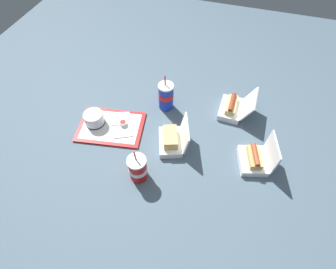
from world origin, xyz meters
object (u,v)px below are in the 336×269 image
object	(u,v)px
clamshell_hotdog_corner	(255,159)
clamshell_hotdog_center	(233,107)
ketchup_cup	(123,123)
clamshell_sandwich_left	(172,140)
soda_cup_front	(138,168)
plastic_fork	(123,137)
soda_cup_back	(166,96)
cake_container	(94,119)
food_tray	(111,127)

from	to	relation	value
clamshell_hotdog_corner	clamshell_hotdog_center	size ratio (longest dim) A/B	1.05
ketchup_cup	clamshell_hotdog_corner	size ratio (longest dim) A/B	0.20
clamshell_hotdog_center	ketchup_cup	bearing A→B (deg)	26.82
clamshell_sandwich_left	soda_cup_front	xyz separation A→B (m)	(0.10, 0.24, 0.03)
plastic_fork	clamshell_hotdog_corner	bearing A→B (deg)	158.61
soda_cup_back	ketchup_cup	bearing A→B (deg)	49.25
plastic_fork	cake_container	bearing A→B (deg)	-39.34
clamshell_hotdog_center	clamshell_sandwich_left	bearing A→B (deg)	50.18
ketchup_cup	plastic_fork	distance (m)	0.09
food_tray	plastic_fork	distance (m)	0.11
clamshell_hotdog_corner	soda_cup_back	size ratio (longest dim) A/B	0.87
clamshell_sandwich_left	food_tray	bearing A→B (deg)	-1.55
food_tray	ketchup_cup	world-z (taller)	ketchup_cup
plastic_fork	clamshell_hotdog_center	world-z (taller)	clamshell_hotdog_center
cake_container	clamshell_hotdog_center	bearing A→B (deg)	-156.37
plastic_fork	clamshell_hotdog_center	distance (m)	0.67
cake_container	clamshell_sandwich_left	size ratio (longest dim) A/B	0.49
cake_container	clamshell_hotdog_corner	size ratio (longest dim) A/B	0.55
clamshell_hotdog_center	soda_cup_back	distance (m)	0.41
soda_cup_back	clamshell_hotdog_corner	bearing A→B (deg)	155.71
food_tray	clamshell_hotdog_center	bearing A→B (deg)	-153.39
soda_cup_front	cake_container	bearing A→B (deg)	-33.99
clamshell_hotdog_center	soda_cup_front	world-z (taller)	soda_cup_front
clamshell_hotdog_center	clamshell_hotdog_corner	bearing A→B (deg)	116.58
plastic_fork	clamshell_hotdog_center	xyz separation A→B (m)	(-0.55, -0.38, 0.02)
clamshell_sandwich_left	soda_cup_back	distance (m)	0.29
cake_container	soda_cup_front	size ratio (longest dim) A/B	0.54
cake_container	food_tray	bearing A→B (deg)	-179.41
cake_container	soda_cup_front	bearing A→B (deg)	146.01
ketchup_cup	clamshell_sandwich_left	distance (m)	0.31
ketchup_cup	clamshell_hotdog_corner	world-z (taller)	clamshell_hotdog_corner
clamshell_sandwich_left	clamshell_hotdog_center	world-z (taller)	clamshell_sandwich_left
cake_container	soda_cup_front	distance (m)	0.44
clamshell_sandwich_left	soda_cup_front	distance (m)	0.26
clamshell_hotdog_center	soda_cup_back	world-z (taller)	soda_cup_back
clamshell_sandwich_left	clamshell_hotdog_center	xyz separation A→B (m)	(-0.28, -0.34, -0.00)
clamshell_hotdog_corner	food_tray	bearing A→B (deg)	-0.02
soda_cup_front	clamshell_hotdog_center	bearing A→B (deg)	-123.89
food_tray	clamshell_hotdog_corner	size ratio (longest dim) A/B	2.00
cake_container	soda_cup_back	xyz separation A→B (m)	(-0.35, -0.25, 0.04)
plastic_fork	ketchup_cup	bearing A→B (deg)	-91.84
cake_container	clamshell_hotdog_center	world-z (taller)	clamshell_hotdog_center
ketchup_cup	clamshell_sandwich_left	size ratio (longest dim) A/B	0.17
food_tray	clamshell_sandwich_left	distance (m)	0.37
plastic_fork	clamshell_sandwich_left	bearing A→B (deg)	163.03
ketchup_cup	clamshell_hotdog_center	distance (m)	0.66
clamshell_hotdog_corner	cake_container	bearing A→B (deg)	0.05
cake_container	soda_cup_front	xyz separation A→B (m)	(-0.36, 0.25, 0.03)
food_tray	clamshell_sandwich_left	world-z (taller)	clamshell_sandwich_left
clamshell_hotdog_center	soda_cup_front	size ratio (longest dim) A/B	0.92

